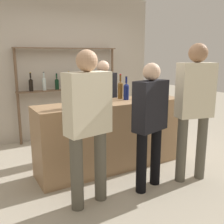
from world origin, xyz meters
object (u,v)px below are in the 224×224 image
object	(u,v)px
counter_bottle_0	(126,91)
counter_bottle_2	(154,88)
customer_left	(88,119)
server_behind_counter	(103,100)
counter_bottle_4	(70,97)
customer_right	(195,103)
counter_bottle_1	(77,96)
wine_glass	(145,92)
customer_center	(150,118)
counter_bottle_3	(120,89)

from	to	relation	value
counter_bottle_0	counter_bottle_2	distance (m)	0.53
customer_left	server_behind_counter	bearing A→B (deg)	-42.79
counter_bottle_4	customer_right	xyz separation A→B (m)	(1.40, -0.71, -0.08)
counter_bottle_0	server_behind_counter	world-z (taller)	server_behind_counter
server_behind_counter	customer_right	distance (m)	1.62
counter_bottle_1	wine_glass	size ratio (longest dim) A/B	2.10
customer_center	counter_bottle_3	bearing A→B (deg)	-25.62
counter_bottle_4	customer_left	size ratio (longest dim) A/B	0.22
counter_bottle_0	customer_left	xyz separation A→B (m)	(-0.98, -0.78, -0.13)
counter_bottle_3	customer_center	xyz separation A→B (m)	(-0.16, -0.95, -0.23)
customer_center	server_behind_counter	bearing A→B (deg)	-21.00
counter_bottle_2	customer_left	xyz separation A→B (m)	(-1.51, -0.80, -0.13)
counter_bottle_2	customer_center	xyz separation A→B (m)	(-0.71, -0.83, -0.22)
counter_bottle_1	wine_glass	world-z (taller)	counter_bottle_1
wine_glass	counter_bottle_0	bearing A→B (deg)	143.27
customer_left	customer_right	bearing A→B (deg)	-104.83
counter_bottle_0	counter_bottle_1	world-z (taller)	same
counter_bottle_2	counter_bottle_3	world-z (taller)	counter_bottle_3
server_behind_counter	counter_bottle_2	bearing A→B (deg)	32.98
counter_bottle_3	customer_left	distance (m)	1.33
counter_bottle_1	counter_bottle_3	bearing A→B (deg)	18.51
counter_bottle_0	counter_bottle_3	xyz separation A→B (m)	(-0.02, 0.13, 0.01)
counter_bottle_0	counter_bottle_1	xyz separation A→B (m)	(-0.84, -0.15, 0.00)
wine_glass	customer_left	world-z (taller)	customer_left
counter_bottle_1	counter_bottle_2	xyz separation A→B (m)	(1.36, 0.16, -0.00)
counter_bottle_2	customer_center	distance (m)	1.12
counter_bottle_3	customer_right	bearing A→B (deg)	-66.04
counter_bottle_0	counter_bottle_4	world-z (taller)	counter_bottle_4
counter_bottle_4	customer_center	size ratio (longest dim) A/B	0.24
customer_right	server_behind_counter	bearing A→B (deg)	31.52
counter_bottle_0	counter_bottle_3	size ratio (longest dim) A/B	0.93
customer_center	server_behind_counter	world-z (taller)	customer_center
customer_right	counter_bottle_4	bearing A→B (deg)	76.68
customer_left	customer_right	size ratio (longest dim) A/B	0.95
counter_bottle_2	counter_bottle_4	size ratio (longest dim) A/B	0.94
wine_glass	counter_bottle_1	bearing A→B (deg)	179.05
wine_glass	server_behind_counter	size ratio (longest dim) A/B	0.11
wine_glass	server_behind_counter	world-z (taller)	server_behind_counter
wine_glass	customer_center	distance (m)	0.80
counter_bottle_0	wine_glass	bearing A→B (deg)	-36.73
customer_left	customer_right	world-z (taller)	customer_right
counter_bottle_3	customer_center	size ratio (longest dim) A/B	0.24
counter_bottle_1	counter_bottle_3	xyz separation A→B (m)	(0.81, 0.27, 0.00)
wine_glass	counter_bottle_3	bearing A→B (deg)	130.16
counter_bottle_3	counter_bottle_1	bearing A→B (deg)	-161.49
counter_bottle_2	customer_center	world-z (taller)	customer_center
counter_bottle_4	customer_right	distance (m)	1.57
counter_bottle_1	customer_left	world-z (taller)	customer_left
wine_glass	customer_right	xyz separation A→B (m)	(0.22, -0.76, -0.06)
customer_center	server_behind_counter	xyz separation A→B (m)	(0.13, 1.43, -0.00)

